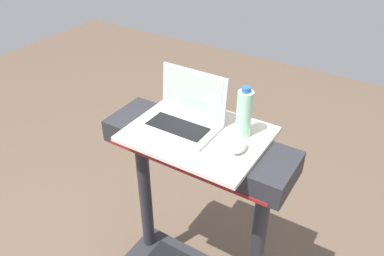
{
  "coord_description": "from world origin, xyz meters",
  "views": [
    {
      "loc": [
        0.73,
        -0.52,
        2.05
      ],
      "look_at": [
        0.0,
        0.65,
        1.14
      ],
      "focal_mm": 36.26,
      "sensor_mm": 36.0,
      "label": 1
    }
  ],
  "objects": [
    {
      "name": "water_bottle",
      "position": [
        0.18,
        0.79,
        1.2
      ],
      "size": [
        0.07,
        0.07,
        0.23
      ],
      "color": "#9EDBB2",
      "rests_on": "desk_board"
    },
    {
      "name": "laptop",
      "position": [
        -0.09,
        0.72,
        1.13
      ],
      "size": [
        0.34,
        0.24,
        0.24
      ],
      "rotation": [
        0.0,
        0.0,
        0.05
      ],
      "color": "#B7B7BC",
      "rests_on": "desk_board"
    },
    {
      "name": "desk_board",
      "position": [
        0.0,
        0.7,
        1.08
      ],
      "size": [
        0.6,
        0.47,
        0.02
      ],
      "primitive_type": "cube",
      "color": "beige",
      "rests_on": "treadmill_base"
    },
    {
      "name": "computer_mouse",
      "position": [
        0.21,
        0.68,
        1.1
      ],
      "size": [
        0.06,
        0.1,
        0.03
      ],
      "primitive_type": "ellipsoid",
      "rotation": [
        0.0,
        0.0,
        0.04
      ],
      "color": "#B2B2B7",
      "rests_on": "desk_board"
    }
  ]
}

